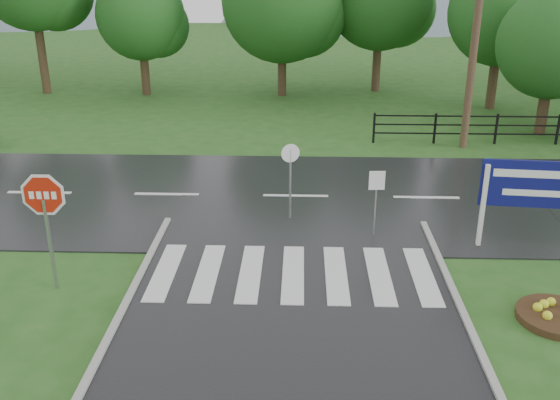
{
  "coord_description": "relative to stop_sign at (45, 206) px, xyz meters",
  "views": [
    {
      "loc": [
        0.14,
        -7.86,
        7.04
      ],
      "look_at": [
        -0.34,
        6.0,
        1.5
      ],
      "focal_mm": 40.0,
      "sensor_mm": 36.0,
      "label": 1
    }
  ],
  "objects": [
    {
      "name": "fence_west",
      "position": [
        13.06,
        11.75,
        -1.27
      ],
      "size": [
        9.58,
        0.08,
        1.2
      ],
      "color": "black",
      "rests_on": "ground"
    },
    {
      "name": "treeline",
      "position": [
        6.31,
        19.75,
        -1.99
      ],
      "size": [
        83.2,
        5.2,
        10.0
      ],
      "color": "#184F18",
      "rests_on": "ground"
    },
    {
      "name": "flower_bed",
      "position": [
        10.74,
        -0.95,
        -1.88
      ],
      "size": [
        1.61,
        1.61,
        0.32
      ],
      "color": "#332111",
      "rests_on": "ground"
    },
    {
      "name": "hills",
      "position": [
        8.8,
        60.75,
        -17.53
      ],
      "size": [
        102.0,
        48.0,
        48.0
      ],
      "color": "slate",
      "rests_on": "ground"
    },
    {
      "name": "reg_sign_small",
      "position": [
        7.41,
        2.93,
        -0.66
      ],
      "size": [
        0.41,
        0.06,
        1.86
      ],
      "color": "#939399",
      "rests_on": "ground"
    },
    {
      "name": "crosswalk",
      "position": [
        5.31,
        0.75,
        -1.93
      ],
      "size": [
        6.5,
        2.8,
        0.02
      ],
      "color": "silver",
      "rests_on": "ground"
    },
    {
      "name": "estate_billboard",
      "position": [
        11.25,
        2.48,
        -0.4
      ],
      "size": [
        2.64,
        0.32,
        2.32
      ],
      "color": "silver",
      "rests_on": "ground"
    },
    {
      "name": "stop_sign",
      "position": [
        0.0,
        0.0,
        0.0
      ],
      "size": [
        1.28,
        0.06,
        2.88
      ],
      "color": "#939399",
      "rests_on": "ground"
    },
    {
      "name": "entrance_tree_left",
      "position": [
        15.33,
        13.25,
        1.67
      ],
      "size": [
        4.37,
        4.37,
        5.87
      ],
      "color": "#3D2B1C",
      "rests_on": "ground"
    },
    {
      "name": "main_road",
      "position": [
        5.31,
        5.75,
        -1.99
      ],
      "size": [
        90.0,
        8.0,
        0.04
      ],
      "primitive_type": "cube",
      "color": "black",
      "rests_on": "ground"
    },
    {
      "name": "reg_sign_round",
      "position": [
        5.18,
        4.0,
        -0.58
      ],
      "size": [
        0.5,
        0.19,
        2.23
      ],
      "color": "#939399",
      "rests_on": "ground"
    },
    {
      "name": "utility_pole_east",
      "position": [
        11.72,
        11.25,
        2.4
      ],
      "size": [
        1.54,
        0.29,
        8.64
      ],
      "color": "#473523",
      "rests_on": "ground"
    }
  ]
}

